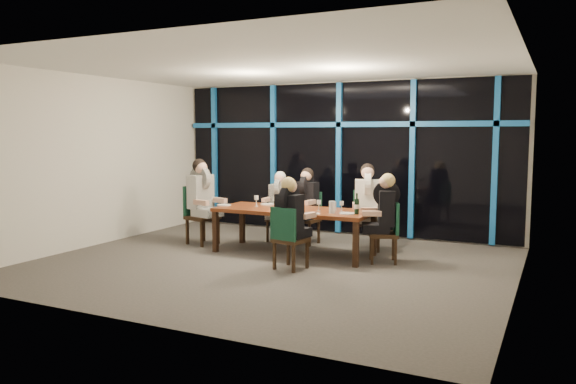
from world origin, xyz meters
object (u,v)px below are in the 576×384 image
at_px(diner_far_right, 367,194).
at_px(diner_end_right, 384,205).
at_px(water_pitcher, 332,207).
at_px(diner_near_mid, 291,209).
at_px(chair_far_mid, 308,215).
at_px(dining_table, 293,213).
at_px(diner_end_left, 202,189).
at_px(chair_near_mid, 288,235).
at_px(wine_bottle, 357,206).
at_px(diner_far_left, 279,196).
at_px(diner_far_mid, 306,195).
at_px(chair_end_right, 389,229).
at_px(chair_far_right, 367,217).
at_px(chair_end_left, 199,211).
at_px(chair_far_left, 281,214).

relative_size(diner_far_right, diner_end_right, 1.07).
bearing_deg(water_pitcher, diner_near_mid, -89.04).
relative_size(chair_far_mid, water_pitcher, 4.96).
bearing_deg(dining_table, diner_end_left, 179.07).
bearing_deg(chair_near_mid, wine_bottle, -118.12).
distance_m(diner_far_left, diner_end_left, 1.41).
bearing_deg(water_pitcher, diner_far_right, 100.22).
bearing_deg(chair_far_mid, dining_table, -75.94).
bearing_deg(diner_near_mid, diner_far_mid, -62.31).
xyz_separation_m(diner_far_right, diner_end_right, (0.52, -0.77, -0.06)).
distance_m(chair_end_right, diner_far_left, 2.45).
xyz_separation_m(chair_end_right, wine_bottle, (-0.46, -0.19, 0.35)).
xyz_separation_m(chair_near_mid, diner_end_left, (-2.23, 1.07, 0.48)).
bearing_deg(diner_far_mid, chair_near_mid, -68.70).
height_order(diner_near_mid, water_pitcher, diner_near_mid).
bearing_deg(diner_far_mid, wine_bottle, -31.95).
distance_m(chair_far_right, wine_bottle, 1.08).
xyz_separation_m(chair_far_right, diner_near_mid, (-0.56, -1.87, 0.32)).
distance_m(diner_end_right, wine_bottle, 0.42).
relative_size(chair_far_mid, chair_near_mid, 1.01).
xyz_separation_m(dining_table, diner_far_right, (1.00, 0.83, 0.28)).
relative_size(chair_end_left, chair_end_right, 1.11).
bearing_deg(diner_near_mid, diner_end_left, -13.63).
bearing_deg(chair_far_left, diner_far_left, -90.00).
distance_m(chair_far_left, chair_end_left, 1.51).
relative_size(diner_end_left, wine_bottle, 3.12).
relative_size(diner_far_right, diner_end_left, 0.96).
xyz_separation_m(dining_table, wine_bottle, (1.13, -0.11, 0.19)).
distance_m(diner_far_right, diner_end_right, 0.93).
xyz_separation_m(dining_table, diner_near_mid, (0.41, -0.96, 0.21)).
bearing_deg(dining_table, chair_far_right, 43.06).
relative_size(diner_far_mid, diner_near_mid, 1.01).
bearing_deg(wine_bottle, chair_end_left, 176.97).
bearing_deg(chair_far_right, chair_near_mid, -126.12).
height_order(chair_far_right, chair_end_right, chair_far_right).
bearing_deg(diner_end_right, chair_end_right, 90.00).
bearing_deg(chair_end_left, diner_near_mid, -99.59).
xyz_separation_m(chair_far_right, diner_end_left, (-2.80, -0.88, 0.43)).
relative_size(chair_far_left, chair_end_left, 0.84).
bearing_deg(diner_near_mid, chair_near_mid, 90.00).
bearing_deg(chair_far_mid, diner_end_left, -146.73).
bearing_deg(diner_far_mid, diner_near_mid, -67.64).
bearing_deg(diner_far_mid, chair_far_left, 174.99).
bearing_deg(diner_far_right, chair_end_right, -71.35).
xyz_separation_m(diner_far_left, water_pitcher, (1.46, -1.05, 0.00)).
bearing_deg(wine_bottle, diner_far_mid, 143.18).
xyz_separation_m(chair_far_left, chair_far_mid, (0.56, -0.02, 0.03)).
relative_size(chair_end_left, water_pitcher, 5.54).
xyz_separation_m(chair_near_mid, wine_bottle, (0.73, 0.93, 0.36)).
bearing_deg(wine_bottle, chair_far_right, 99.09).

